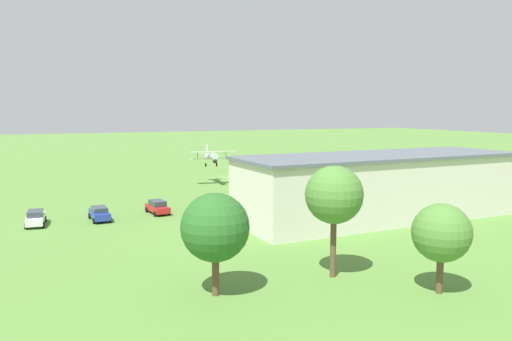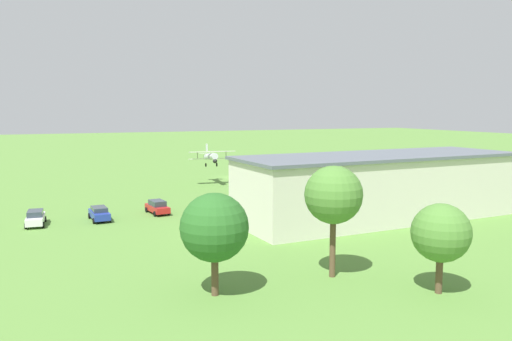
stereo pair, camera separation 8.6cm
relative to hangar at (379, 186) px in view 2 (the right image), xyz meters
The scene contains 14 objects.
ground_plane 41.29m from the hangar, 86.19° to the right, with size 400.00×400.00×0.00m, color #568438.
hangar is the anchor object (origin of this frame).
biplane 35.30m from the hangar, 74.66° to the right, with size 7.89×8.11×3.74m.
car_orange 20.90m from the hangar, 37.17° to the right, with size 2.51×4.64×1.51m.
car_red 26.90m from the hangar, 29.06° to the right, with size 2.40×4.63×1.66m.
car_blue 32.76m from the hangar, 21.34° to the right, with size 2.20×4.66×1.59m.
car_white 39.20m from the hangar, 17.97° to the right, with size 2.30×4.79×1.68m.
person_at_fence_line 21.76m from the hangar, 142.59° to the right, with size 0.52×0.52×1.66m.
person_beside_truck 19.94m from the hangar, 138.86° to the right, with size 0.50×0.50×1.72m.
person_near_hangar_door 23.55m from the hangar, 137.09° to the right, with size 0.42×0.42×1.58m.
person_watching_takeoff 20.04m from the hangar, 130.65° to the right, with size 0.51×0.51×1.65m.
tree_behind_hangar_right 30.61m from the hangar, 31.99° to the left, with size 4.74×4.74×7.17m.
tree_behind_hangar_left 24.90m from the hangar, 62.53° to the left, with size 4.09×4.09×6.36m.
tree_near_perimeter_road 23.10m from the hangar, 44.40° to the left, with size 4.43×4.43×8.59m.
Camera 2 is at (34.23, 89.54, 12.78)m, focal length 35.81 mm.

